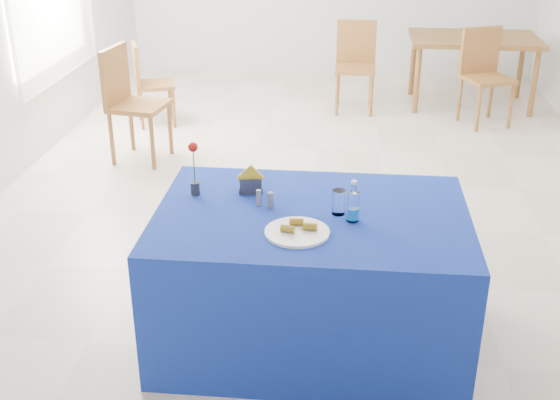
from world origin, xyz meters
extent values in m
plane|color=beige|center=(0.00, 0.00, 0.00)|extent=(7.00, 7.00, 0.00)
plane|color=silver|center=(0.00, -3.50, 1.40)|extent=(5.00, 0.00, 5.00)
cylinder|color=white|center=(0.03, -2.39, 0.77)|extent=(0.31, 0.31, 0.01)
cylinder|color=white|center=(0.22, -2.15, 0.82)|extent=(0.07, 0.07, 0.13)
cylinder|color=slate|center=(-0.19, -2.09, 0.80)|extent=(0.03, 0.03, 0.08)
cylinder|color=slate|center=(-0.13, -2.11, 0.80)|extent=(0.03, 0.03, 0.08)
cube|color=navy|center=(0.09, -2.15, 0.38)|extent=(1.60, 1.10, 0.76)
cylinder|color=white|center=(0.30, -2.22, 0.83)|extent=(0.06, 0.06, 0.15)
cylinder|color=blue|center=(0.30, -2.22, 0.80)|extent=(0.06, 0.06, 0.06)
cylinder|color=silver|center=(0.30, -2.22, 0.94)|extent=(0.03, 0.03, 0.05)
cylinder|color=silver|center=(0.30, -2.22, 0.97)|extent=(0.03, 0.03, 0.01)
cube|color=#37363B|center=(-0.25, -1.94, 0.78)|extent=(0.13, 0.07, 0.03)
cube|color=#3D3D42|center=(-0.25, -1.96, 0.81)|extent=(0.12, 0.02, 0.09)
cube|color=#38383D|center=(-0.26, -1.92, 0.81)|extent=(0.12, 0.02, 0.09)
cube|color=gold|center=(-0.25, -1.94, 0.85)|extent=(0.15, 0.02, 0.15)
cylinder|color=#232327|center=(-0.55, -1.99, 0.80)|extent=(0.05, 0.05, 0.07)
cylinder|color=#18621A|center=(-0.55, -1.99, 0.91)|extent=(0.01, 0.01, 0.22)
sphere|color=red|center=(-0.55, -1.99, 1.03)|extent=(0.05, 0.05, 0.05)
cube|color=brown|center=(1.57, 2.33, 0.73)|extent=(1.36, 0.88, 0.05)
cylinder|color=brown|center=(0.97, 1.99, 0.35)|extent=(0.06, 0.06, 0.71)
cylinder|color=olive|center=(2.17, 1.98, 0.35)|extent=(0.06, 0.06, 0.71)
cylinder|color=brown|center=(0.97, 2.69, 0.35)|extent=(0.06, 0.06, 0.71)
cylinder|color=brown|center=(2.17, 2.68, 0.35)|extent=(0.06, 0.06, 0.71)
cylinder|color=#95592B|center=(0.13, 1.81, 0.22)|extent=(0.04, 0.04, 0.45)
cylinder|color=#95592B|center=(0.49, 1.80, 0.22)|extent=(0.04, 0.04, 0.45)
cylinder|color=#95592B|center=(0.13, 2.16, 0.22)|extent=(0.04, 0.04, 0.45)
cylinder|color=#95592B|center=(0.49, 2.16, 0.22)|extent=(0.04, 0.04, 0.45)
cube|color=#95592B|center=(0.31, 1.98, 0.46)|extent=(0.42, 0.42, 0.04)
cube|color=#95592B|center=(0.31, 2.17, 0.71)|extent=(0.42, 0.04, 0.46)
cylinder|color=#95592B|center=(1.53, 1.42, 0.23)|extent=(0.04, 0.04, 0.46)
cylinder|color=#95592B|center=(1.87, 1.56, 0.23)|extent=(0.04, 0.04, 0.46)
cylinder|color=#95592B|center=(1.39, 1.76, 0.23)|extent=(0.04, 0.04, 0.46)
cylinder|color=#95592B|center=(1.73, 1.90, 0.23)|extent=(0.04, 0.04, 0.46)
cube|color=#95592B|center=(1.63, 1.66, 0.47)|extent=(0.56, 0.56, 0.04)
cube|color=#95592B|center=(1.55, 1.84, 0.72)|extent=(0.41, 0.20, 0.47)
cylinder|color=#95592B|center=(-1.40, 0.14, 0.24)|extent=(0.04, 0.04, 0.48)
cylinder|color=#95592B|center=(-1.34, 0.52, 0.24)|extent=(0.04, 0.04, 0.48)
cylinder|color=#95592B|center=(-1.78, 0.20, 0.24)|extent=(0.04, 0.04, 0.48)
cylinder|color=#95592B|center=(-1.72, 0.58, 0.24)|extent=(0.04, 0.04, 0.48)
cube|color=#95592B|center=(-1.56, 0.36, 0.50)|extent=(0.51, 0.51, 0.04)
cube|color=#95592B|center=(-1.76, 0.40, 0.76)|extent=(0.12, 0.45, 0.49)
cylinder|color=#95592B|center=(-1.49, 1.25, 0.20)|extent=(0.03, 0.03, 0.40)
cylinder|color=#95592B|center=(-1.60, 1.55, 0.20)|extent=(0.03, 0.03, 0.40)
cylinder|color=#95592B|center=(-1.78, 1.14, 0.20)|extent=(0.03, 0.03, 0.40)
cylinder|color=#95592B|center=(-1.90, 1.44, 0.20)|extent=(0.03, 0.03, 0.40)
cube|color=#95592B|center=(-1.69, 1.35, 0.41)|extent=(0.48, 0.48, 0.04)
cube|color=#95592B|center=(-1.85, 1.29, 0.63)|extent=(0.16, 0.36, 0.41)
cylinder|color=gold|center=(-0.01, -2.40, 0.79)|extent=(0.07, 0.05, 0.03)
cylinder|color=beige|center=(0.02, -2.41, 0.79)|extent=(0.01, 0.03, 0.03)
cylinder|color=gold|center=(0.09, -2.37, 0.79)|extent=(0.07, 0.04, 0.03)
cylinder|color=beige|center=(0.13, -2.37, 0.79)|extent=(0.00, 0.03, 0.03)
cylinder|color=gold|center=(0.02, -2.33, 0.79)|extent=(0.07, 0.04, 0.03)
cylinder|color=beige|center=(0.06, -2.32, 0.79)|extent=(0.01, 0.03, 0.03)
camera|label=1|loc=(0.25, -5.36, 2.32)|focal=45.00mm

